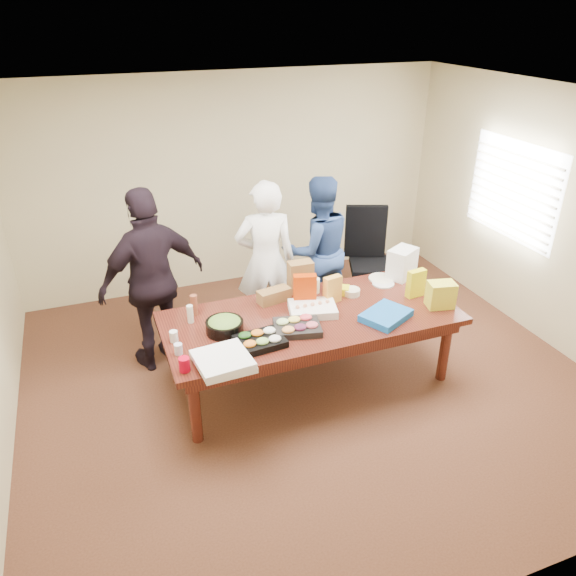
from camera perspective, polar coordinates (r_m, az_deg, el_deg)
name	(u,v)px	position (r m, az deg, el deg)	size (l,w,h in m)	color
floor	(310,380)	(5.68, 2.26, -9.48)	(5.50, 5.00, 0.02)	#47301E
ceiling	(316,100)	(4.59, 2.91, 18.78)	(5.50, 5.00, 0.02)	white
wall_back	(236,182)	(7.20, -5.43, 10.79)	(5.50, 0.04, 2.70)	beige
wall_front	(500,441)	(3.21, 20.98, -14.53)	(5.50, 0.04, 2.70)	beige
wall_right	(552,220)	(6.51, 25.54, 6.38)	(0.04, 5.00, 2.70)	beige
window_panel	(513,190)	(6.85, 22.16, 9.33)	(0.03, 1.40, 1.10)	white
window_blinds	(510,191)	(6.82, 21.91, 9.31)	(0.04, 1.36, 1.00)	beige
conference_table	(310,348)	(5.46, 2.33, -6.24)	(2.80, 1.20, 0.75)	#4C1C0F
office_chair	(372,263)	(6.76, 8.71, 2.61)	(0.61, 0.61, 1.19)	black
person_center	(266,261)	(6.00, -2.32, 2.80)	(0.66, 0.43, 1.80)	white
person_right	(317,250)	(6.35, 3.05, 3.91)	(0.84, 0.66, 1.74)	navy
person_left	(153,281)	(5.61, -13.76, 0.74)	(1.11, 0.46, 1.90)	black
veggie_tray	(260,341)	(4.82, -2.91, -5.50)	(0.41, 0.32, 0.06)	black
fruit_tray	(297,327)	(5.01, 0.95, -4.09)	(0.41, 0.32, 0.06)	black
sheet_cake	(313,309)	(5.29, 2.55, -2.16)	(0.44, 0.33, 0.08)	white
salad_bowl	(225,327)	(5.00, -6.55, -3.98)	(0.34, 0.34, 0.11)	black
chip_bag_blue	(386,315)	(5.27, 10.06, -2.80)	(0.45, 0.33, 0.07)	blue
chip_bag_red	(305,290)	(5.36, 1.74, -0.24)	(0.22, 0.09, 0.32)	#B02B00
chip_bag_yellow	(416,283)	(5.68, 13.05, 0.48)	(0.19, 0.08, 0.28)	yellow
chip_bag_orange	(332,289)	(5.44, 4.61, -0.15)	(0.18, 0.08, 0.28)	gold
mayo_jar	(315,285)	(5.64, 2.77, 0.27)	(0.10, 0.10, 0.16)	white
mustard_bottle	(329,286)	(5.64, 4.30, 0.20)	(0.05, 0.05, 0.15)	yellow
dressing_bottle	(194,305)	(5.29, -9.66, -1.75)	(0.07, 0.07, 0.21)	brown
ranch_bottle	(190,314)	(5.18, -10.05, -2.66)	(0.06, 0.06, 0.18)	beige
banana_bunch	(338,290)	(5.66, 5.18, -0.18)	(0.22, 0.13, 0.07)	yellow
bread_loaf	(274,295)	(5.47, -1.46, -0.78)	(0.33, 0.14, 0.13)	brown
kraft_bag	(300,277)	(5.62, 1.28, 1.18)	(0.25, 0.14, 0.33)	brown
red_cup	(184,364)	(4.55, -10.64, -7.75)	(0.09, 0.09, 0.12)	#BC001D
clear_cup_a	(178,349)	(4.77, -11.24, -6.19)	(0.07, 0.07, 0.10)	silver
clear_cup_b	(174,336)	(4.95, -11.70, -4.90)	(0.07, 0.07, 0.10)	white
pizza_box_lower	(225,362)	(4.59, -6.55, -7.63)	(0.43, 0.43, 0.05)	white
pizza_box_upper	(222,359)	(4.54, -6.78, -7.33)	(0.43, 0.43, 0.05)	white
plate_a	(381,278)	(6.02, 9.60, 0.98)	(0.27, 0.27, 0.02)	white
plate_b	(383,284)	(5.91, 9.78, 0.46)	(0.23, 0.23, 0.01)	silver
dip_bowl_a	(352,292)	(5.64, 6.58, -0.40)	(0.17, 0.17, 0.07)	beige
dip_bowl_b	(278,295)	(5.55, -1.06, -0.75)	(0.14, 0.14, 0.06)	white
grocery_bag_white	(402,263)	(6.04, 11.68, 2.53)	(0.30, 0.22, 0.33)	white
grocery_bag_yellow	(441,295)	(5.55, 15.48, -0.67)	(0.25, 0.18, 0.25)	yellow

